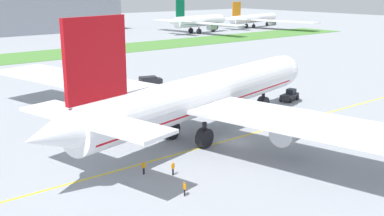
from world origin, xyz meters
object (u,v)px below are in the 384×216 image
at_px(service_truck_baggage_loader, 150,82).
at_px(ground_crew_wingwalker_starboard, 144,166).
at_px(pushback_tug, 290,95).
at_px(ground_crew_wingwalker_port, 185,187).
at_px(airliner_foreground, 200,96).
at_px(parked_airliner_far_left, 198,21).
at_px(parked_airliner_far_centre, 253,19).
at_px(service_truck_fuel_bowser, 97,74).
at_px(ground_crew_marshaller_front, 173,167).

bearing_deg(service_truck_baggage_loader, ground_crew_wingwalker_starboard, -124.75).
relative_size(pushback_tug, ground_crew_wingwalker_starboard, 3.75).
xyz_separation_m(ground_crew_wingwalker_port, service_truck_baggage_loader, (27.45, 47.61, 0.48)).
distance_m(airliner_foreground, ground_crew_wingwalker_starboard, 16.49).
distance_m(airliner_foreground, parked_airliner_far_left, 158.50).
relative_size(ground_crew_wingwalker_port, parked_airliner_far_centre, 0.02).
height_order(airliner_foreground, service_truck_fuel_bowser, airliner_foreground).
relative_size(ground_crew_marshaller_front, service_truck_fuel_bowser, 0.35).
bearing_deg(ground_crew_marshaller_front, service_truck_fuel_bowser, 70.86).
distance_m(pushback_tug, ground_crew_wingwalker_port, 47.63).
height_order(pushback_tug, parked_airliner_far_left, parked_airliner_far_left).
relative_size(ground_crew_wingwalker_starboard, service_truck_fuel_bowser, 0.35).
relative_size(pushback_tug, ground_crew_marshaller_front, 3.70).
bearing_deg(ground_crew_wingwalker_starboard, service_truck_baggage_loader, 55.25).
height_order(parked_airliner_far_left, parked_airliner_far_centre, parked_airliner_far_left).
bearing_deg(service_truck_baggage_loader, pushback_tug, -60.09).
bearing_deg(service_truck_baggage_loader, service_truck_fuel_bowser, 106.55).
height_order(service_truck_fuel_bowser, parked_airliner_far_centre, parked_airliner_far_centre).
bearing_deg(ground_crew_wingwalker_port, airliner_foreground, 45.67).
height_order(ground_crew_wingwalker_starboard, parked_airliner_far_left, parked_airliner_far_left).
height_order(service_truck_baggage_loader, parked_airliner_far_left, parked_airliner_far_left).
bearing_deg(ground_crew_wingwalker_starboard, ground_crew_marshaller_front, -42.94).
bearing_deg(ground_crew_wingwalker_port, service_truck_fuel_bowser, 70.42).
bearing_deg(pushback_tug, service_truck_fuel_bowser, 115.19).
xyz_separation_m(ground_crew_marshaller_front, ground_crew_wingwalker_starboard, (-2.59, 2.41, -0.01)).
bearing_deg(airliner_foreground, parked_airliner_far_left, 50.74).
xyz_separation_m(airliner_foreground, parked_airliner_far_left, (100.31, 122.72, -0.73)).
distance_m(airliner_foreground, service_truck_fuel_bowser, 50.41).
bearing_deg(service_truck_baggage_loader, ground_crew_marshaller_front, -120.66).
bearing_deg(service_truck_fuel_bowser, pushback_tug, -64.81).
distance_m(pushback_tug, ground_crew_marshaller_front, 43.26).
height_order(ground_crew_marshaller_front, service_truck_baggage_loader, service_truck_baggage_loader).
relative_size(pushback_tug, parked_airliner_far_centre, 0.08).
xyz_separation_m(ground_crew_wingwalker_starboard, service_truck_baggage_loader, (27.63, 39.83, 0.45)).
bearing_deg(service_truck_fuel_bowser, ground_crew_wingwalker_starboard, -112.21).
distance_m(service_truck_fuel_bowser, parked_airliner_far_centre, 156.25).
bearing_deg(ground_crew_marshaller_front, parked_airliner_far_left, 49.64).
xyz_separation_m(airliner_foreground, service_truck_baggage_loader, (13.47, 33.30, -4.91)).
bearing_deg(parked_airliner_far_left, service_truck_baggage_loader, -134.16).
bearing_deg(service_truck_fuel_bowser, ground_crew_marshaller_front, -109.14).
height_order(airliner_foreground, pushback_tug, airliner_foreground).
height_order(airliner_foreground, parked_airliner_far_centre, airliner_foreground).
bearing_deg(pushback_tug, parked_airliner_far_centre, 46.61).
distance_m(ground_crew_wingwalker_starboard, service_truck_fuel_bowser, 60.43).
bearing_deg(service_truck_baggage_loader, ground_crew_wingwalker_port, -119.97).
bearing_deg(parked_airliner_far_left, pushback_tug, -121.68).
bearing_deg(parked_airliner_far_centre, ground_crew_wingwalker_port, -137.87).
xyz_separation_m(service_truck_baggage_loader, parked_airliner_far_centre, (130.10, 94.91, 3.33)).
bearing_deg(airliner_foreground, ground_crew_wingwalker_starboard, -155.23).
height_order(ground_crew_wingwalker_port, ground_crew_marshaller_front, ground_crew_marshaller_front).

